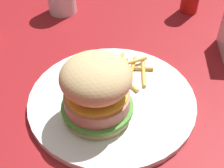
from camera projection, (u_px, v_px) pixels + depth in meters
The scene contains 4 objects.
ground_plane at pixel (104, 102), 0.52m from camera, with size 1.60×1.60×0.00m, color maroon.
plate at pixel (112, 99), 0.51m from camera, with size 0.29×0.29×0.01m, color white.
sandwich at pixel (96, 89), 0.44m from camera, with size 0.11×0.11×0.11m.
fries_pile at pixel (126, 70), 0.56m from camera, with size 0.10×0.11×0.01m.
Camera 1 is at (-0.17, -0.32, 0.37)m, focal length 47.65 mm.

